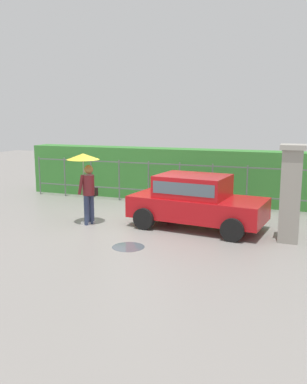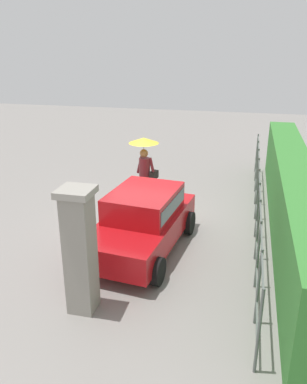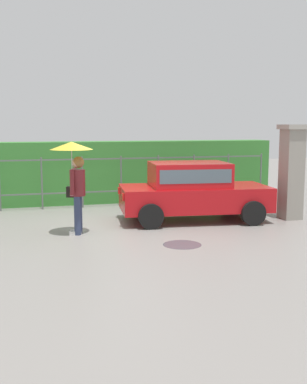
{
  "view_description": "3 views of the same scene",
  "coord_description": "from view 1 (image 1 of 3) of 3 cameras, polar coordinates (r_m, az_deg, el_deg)",
  "views": [
    {
      "loc": [
        4.52,
        -10.6,
        3.12
      ],
      "look_at": [
        0.61,
        -0.11,
        1.03
      ],
      "focal_mm": 38.87,
      "sensor_mm": 36.0,
      "label": 1
    },
    {
      "loc": [
        9.89,
        2.67,
        4.69
      ],
      "look_at": [
        0.28,
        0.34,
        0.97
      ],
      "focal_mm": 36.74,
      "sensor_mm": 36.0,
      "label": 2
    },
    {
      "loc": [
        -2.45,
        -10.72,
        2.4
      ],
      "look_at": [
        0.49,
        -0.15,
        0.85
      ],
      "focal_mm": 44.28,
      "sensor_mm": 36.0,
      "label": 3
    }
  ],
  "objects": [
    {
      "name": "puddle_near",
      "position": [
        10.05,
        -3.48,
        -7.53
      ],
      "size": [
        0.79,
        0.79,
        0.0
      ],
      "primitive_type": "cylinder",
      "color": "#4C545B",
      "rests_on": "ground"
    },
    {
      "name": "hedge_row",
      "position": [
        15.43,
        2.46,
        2.46
      ],
      "size": [
        11.41,
        0.9,
        1.9
      ],
      "primitive_type": "cube",
      "color": "#387F33",
      "rests_on": "ground"
    },
    {
      "name": "pedestrian",
      "position": [
        11.94,
        -9.25,
        2.42
      ],
      "size": [
        0.92,
        0.92,
        2.05
      ],
      "rotation": [
        0.0,
        0.0,
        2.88
      ],
      "color": "#2D3856",
      "rests_on": "ground"
    },
    {
      "name": "car",
      "position": [
        11.61,
        5.81,
        -1.0
      ],
      "size": [
        3.88,
        2.19,
        1.48
      ],
      "rotation": [
        0.0,
        0.0,
        -0.11
      ],
      "color": "#B71116",
      "rests_on": "ground"
    },
    {
      "name": "gate_pillar",
      "position": [
        10.7,
        18.31,
        -0.09
      ],
      "size": [
        0.6,
        0.6,
        2.42
      ],
      "color": "gray",
      "rests_on": "ground"
    },
    {
      "name": "ground_plane",
      "position": [
        11.94,
        -2.55,
        -4.6
      ],
      "size": [
        40.0,
        40.0,
        0.0
      ],
      "primitive_type": "plane",
      "color": "gray"
    },
    {
      "name": "fence_section",
      "position": [
        14.65,
        1.42,
        1.54
      ],
      "size": [
        10.46,
        0.05,
        1.5
      ],
      "color": "#59605B",
      "rests_on": "ground"
    }
  ]
}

